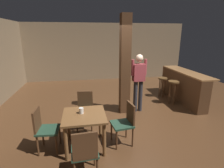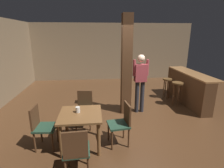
% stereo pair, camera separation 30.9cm
% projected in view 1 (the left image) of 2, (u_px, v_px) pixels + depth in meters
% --- Properties ---
extents(ground_plane, '(10.80, 10.80, 0.00)m').
position_uv_depth(ground_plane, '(129.00, 117.00, 4.97)').
color(ground_plane, '#422816').
extents(wall_back, '(8.00, 0.10, 2.80)m').
position_uv_depth(wall_back, '(106.00, 52.00, 8.85)').
color(wall_back, '#756047').
rests_on(wall_back, ground_plane).
extents(pillar, '(0.28, 0.28, 2.80)m').
position_uv_depth(pillar, '(125.00, 66.00, 4.95)').
color(pillar, '#422816').
rests_on(pillar, ground_plane).
extents(dining_table, '(0.84, 0.84, 0.73)m').
position_uv_depth(dining_table, '(84.00, 121.00, 3.49)').
color(dining_table, brown).
rests_on(dining_table, ground_plane).
extents(chair_east, '(0.47, 0.47, 0.89)m').
position_uv_depth(chair_east, '(125.00, 121.00, 3.65)').
color(chair_east, '#1E3828').
rests_on(chair_east, ground_plane).
extents(chair_south, '(0.44, 0.44, 0.89)m').
position_uv_depth(chair_south, '(85.00, 151.00, 2.71)').
color(chair_south, '#1E3828').
rests_on(chair_south, ground_plane).
extents(chair_north, '(0.47, 0.47, 0.89)m').
position_uv_depth(chair_north, '(85.00, 108.00, 4.33)').
color(chair_north, '#1E3828').
rests_on(chair_north, ground_plane).
extents(chair_west, '(0.45, 0.45, 0.89)m').
position_uv_depth(chair_west, '(44.00, 128.00, 3.41)').
color(chair_west, '#1E3828').
rests_on(chair_west, ground_plane).
extents(napkin_cup, '(0.09, 0.09, 0.12)m').
position_uv_depth(napkin_cup, '(81.00, 111.00, 3.49)').
color(napkin_cup, beige).
rests_on(napkin_cup, dining_table).
extents(standing_person, '(0.47, 0.22, 1.72)m').
position_uv_depth(standing_person, '(139.00, 79.00, 5.09)').
color(standing_person, maroon).
rests_on(standing_person, ground_plane).
extents(bar_counter, '(0.56, 2.36, 1.04)m').
position_uv_depth(bar_counter, '(182.00, 86.00, 6.06)').
color(bar_counter, brown).
rests_on(bar_counter, ground_plane).
extents(bar_stool_near, '(0.35, 0.35, 0.79)m').
position_uv_depth(bar_stool_near, '(173.00, 87.00, 5.75)').
color(bar_stool_near, '#4C3319').
rests_on(bar_stool_near, ground_plane).
extents(bar_stool_mid, '(0.32, 0.32, 0.74)m').
position_uv_depth(bar_stool_mid, '(162.00, 83.00, 6.40)').
color(bar_stool_mid, '#4C3319').
rests_on(bar_stool_mid, ground_plane).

